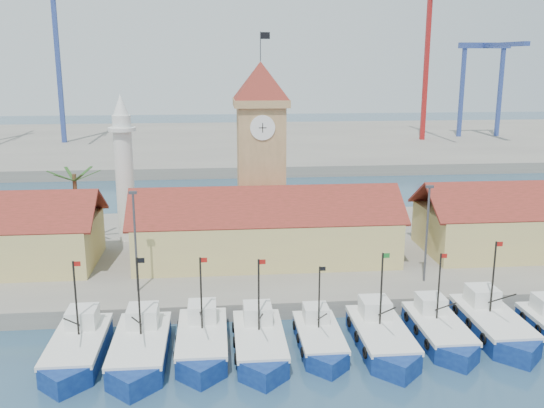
{
  "coord_description": "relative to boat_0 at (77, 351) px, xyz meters",
  "views": [
    {
      "loc": [
        -4.9,
        -39.11,
        21.56
      ],
      "look_at": [
        0.47,
        18.0,
        7.67
      ],
      "focal_mm": 40.0,
      "sensor_mm": 36.0,
      "label": 1
    }
  ],
  "objects": [
    {
      "name": "boat_6",
      "position": [
        27.47,
        0.55,
        -0.05
      ],
      "size": [
        3.53,
        9.67,
        7.32
      ],
      "color": "navy",
      "rests_on": "ground"
    },
    {
      "name": "crane_red_right",
      "position": [
        60.96,
        100.95,
        25.29
      ],
      "size": [
        1.0,
        35.04,
        43.07
      ],
      "color": "#A81A19",
      "rests_on": "terminal"
    },
    {
      "name": "lamp_posts",
      "position": [
        15.78,
        9.68,
        5.67
      ],
      "size": [
        80.7,
        0.25,
        9.03
      ],
      "color": "#3F3F44",
      "rests_on": "quay"
    },
    {
      "name": "terminal",
      "position": [
        15.28,
        107.68,
        0.2
      ],
      "size": [
        240.0,
        80.0,
        2.0
      ],
      "primitive_type": "cube",
      "color": "gray",
      "rests_on": "ground"
    },
    {
      "name": "crane_blue_near",
      "position": [
        -25.32,
        104.2,
        25.47
      ],
      "size": [
        1.0,
        33.48,
        43.61
      ],
      "color": "#2E438E",
      "rests_on": "terminal"
    },
    {
      "name": "boat_0",
      "position": [
        0.0,
        0.0,
        0.0
      ],
      "size": [
        3.75,
        10.28,
        7.78
      ],
      "color": "navy",
      "rests_on": "ground"
    },
    {
      "name": "boat_1",
      "position": [
        4.58,
        -0.53,
        0.03
      ],
      "size": [
        3.9,
        10.68,
        8.08
      ],
      "color": "navy",
      "rests_on": "ground"
    },
    {
      "name": "quay",
      "position": [
        15.28,
        21.68,
        -0.05
      ],
      "size": [
        140.0,
        32.0,
        1.5
      ],
      "primitive_type": "cube",
      "color": "gray",
      "rests_on": "ground"
    },
    {
      "name": "minaret",
      "position": [
        0.28,
        25.68,
        8.92
      ],
      "size": [
        3.0,
        3.0,
        16.3
      ],
      "color": "silver",
      "rests_on": "quay"
    },
    {
      "name": "hall_center",
      "position": [
        15.28,
        17.68,
        3.18
      ],
      "size": [
        27.04,
        10.13,
        7.61
      ],
      "color": "tan",
      "rests_on": "quay"
    },
    {
      "name": "palm_tree",
      "position": [
        -4.72,
        23.68,
        5.44
      ],
      "size": [
        5.6,
        5.03,
        8.39
      ],
      "color": "brown",
      "rests_on": "quay"
    },
    {
      "name": "boat_4",
      "position": [
        17.95,
        0.13,
        -0.11
      ],
      "size": [
        3.24,
        8.88,
        6.72
      ],
      "color": "navy",
      "rests_on": "ground"
    },
    {
      "name": "boat_2",
      "position": [
        9.06,
        0.31,
        -0.01
      ],
      "size": [
        3.7,
        10.12,
        7.66
      ],
      "color": "navy",
      "rests_on": "ground"
    },
    {
      "name": "boat_3",
      "position": [
        13.34,
        -0.36,
        -0.02
      ],
      "size": [
        3.67,
        10.06,
        7.61
      ],
      "color": "navy",
      "rests_on": "ground"
    },
    {
      "name": "ground",
      "position": [
        15.28,
        -2.32,
        -0.8
      ],
      "size": [
        400.0,
        400.0,
        0.0
      ],
      "primitive_type": "plane",
      "color": "#1F3F53",
      "rests_on": "ground"
    },
    {
      "name": "gantry",
      "position": [
        77.28,
        104.33,
        19.24
      ],
      "size": [
        13.0,
        22.0,
        23.2
      ],
      "color": "#2E438E",
      "rests_on": "terminal"
    },
    {
      "name": "clock_tower",
      "position": [
        15.28,
        23.67,
        11.16
      ],
      "size": [
        5.8,
        5.8,
        22.7
      ],
      "color": "tan",
      "rests_on": "quay"
    },
    {
      "name": "boat_5",
      "position": [
        22.66,
        -0.31,
        0.0
      ],
      "size": [
        3.76,
        10.31,
        7.8
      ],
      "color": "navy",
      "rests_on": "ground"
    },
    {
      "name": "boat_7",
      "position": [
        32.1,
        1.04,
        0.02
      ],
      "size": [
        3.86,
        10.59,
        8.01
      ],
      "color": "navy",
      "rests_on": "ground"
    }
  ]
}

